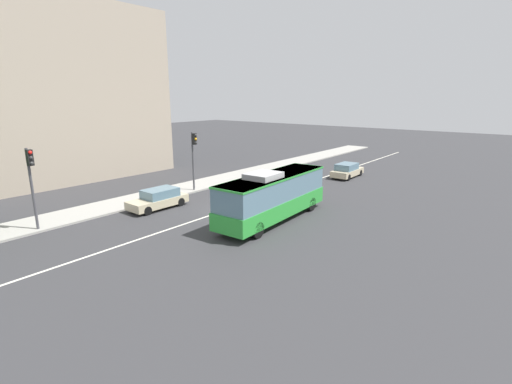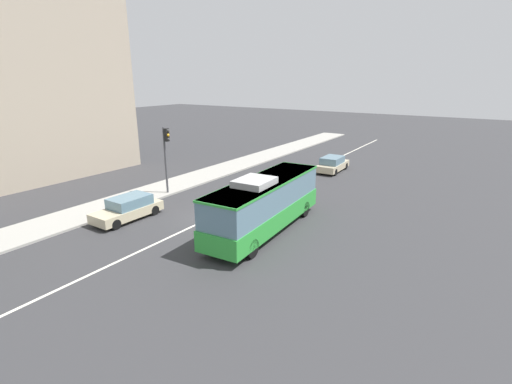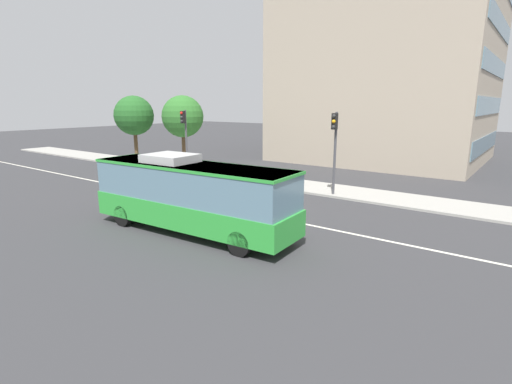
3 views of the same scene
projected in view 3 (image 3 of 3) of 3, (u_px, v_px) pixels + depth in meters
name	position (u px, v px, depth m)	size (l,w,h in m)	color
ground_plane	(245.00, 212.00, 20.67)	(160.00, 160.00, 0.00)	#333335
sidewalk_kerb	(311.00, 187.00, 26.48)	(80.00, 3.48, 0.14)	#9E9B93
lane_centre_line	(245.00, 212.00, 20.66)	(76.00, 0.16, 0.01)	silver
transit_bus	(191.00, 193.00, 17.03)	(10.12, 3.02, 3.46)	green
sedan_beige_ahead	(249.00, 180.00, 25.62)	(4.52, 1.87, 1.46)	#C6B793
traffic_light_near_corner	(185.00, 131.00, 30.82)	(0.34, 0.62, 5.20)	#47474C
traffic_light_mid_block	(335.00, 139.00, 23.32)	(0.34, 0.62, 5.20)	#47474C
street_tree_kerbside_left	(134.00, 116.00, 37.04)	(3.76, 3.76, 6.46)	#4C3823
street_tree_kerbside_centre	(183.00, 117.00, 34.06)	(3.67, 3.67, 6.42)	#4C3823
office_block_background	(388.00, 75.00, 39.26)	(18.93, 18.01, 17.00)	tan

